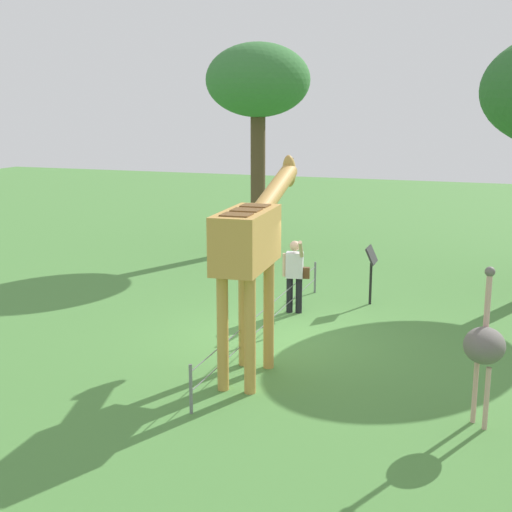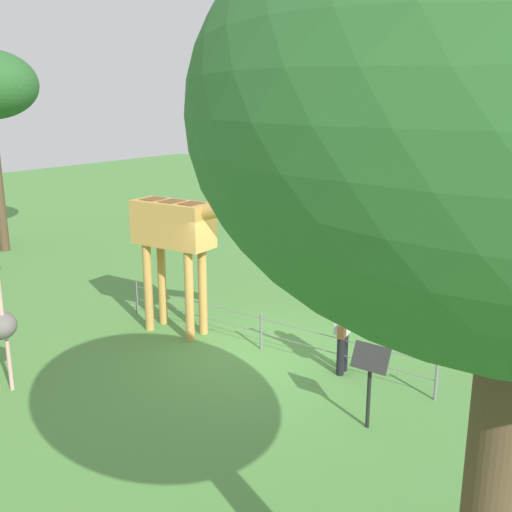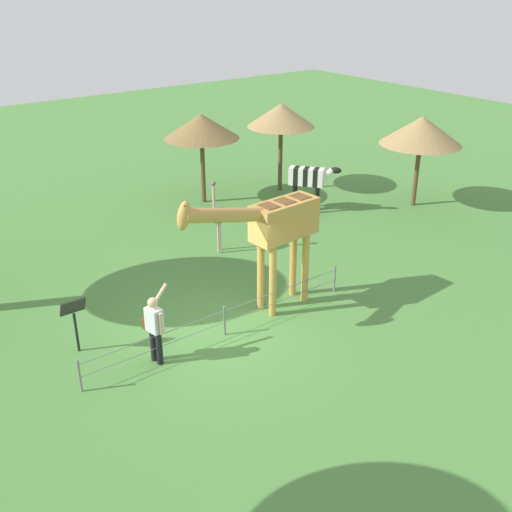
% 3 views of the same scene
% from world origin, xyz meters
% --- Properties ---
extents(ground_plane, '(60.00, 60.00, 0.00)m').
position_xyz_m(ground_plane, '(0.00, 0.00, 0.00)').
color(ground_plane, '#4C843D').
extents(giraffe, '(3.92, 0.80, 3.48)m').
position_xyz_m(giraffe, '(-1.65, -0.05, 2.22)').
color(giraffe, '#C69347').
rests_on(giraffe, ground_plane).
extents(visitor, '(0.67, 0.57, 1.68)m').
position_xyz_m(visitor, '(1.77, 0.22, 0.90)').
color(visitor, black).
rests_on(visitor, ground_plane).
extents(info_sign, '(0.56, 0.21, 1.32)m').
position_xyz_m(info_sign, '(2.98, -1.19, 0.95)').
color(info_sign, black).
rests_on(info_sign, ground_plane).
extents(wire_fence, '(7.05, 0.05, 0.75)m').
position_xyz_m(wire_fence, '(0.00, 0.23, 0.40)').
color(wire_fence, slate).
rests_on(wire_fence, ground_plane).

